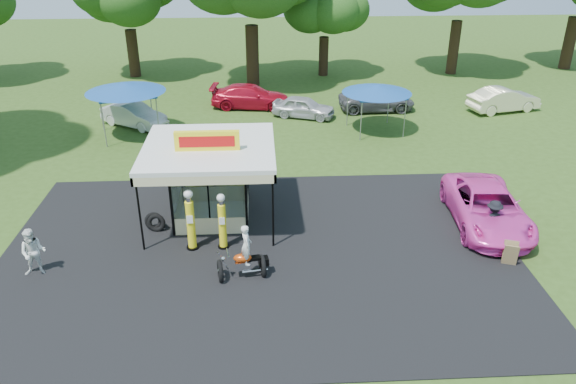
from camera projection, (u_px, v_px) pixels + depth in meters
name	position (u px, v px, depth m)	size (l,w,h in m)	color
ground	(260.00, 283.00, 20.17)	(120.00, 120.00, 0.00)	#2F4B17
asphalt_apron	(260.00, 252.00, 21.95)	(20.00, 14.00, 0.04)	black
gas_station_kiosk	(211.00, 181.00, 23.76)	(5.40, 5.40, 4.18)	white
gas_pump_left	(191.00, 221.00, 21.69)	(0.48, 0.48, 2.60)	black
gas_pump_right	(222.00, 223.00, 21.79)	(0.45, 0.45, 2.39)	black
motorcycle	(245.00, 257.00, 20.14)	(1.92, 1.14, 2.20)	black
spare_tires	(155.00, 222.00, 23.39)	(0.93, 0.58, 0.79)	black
a_frame_sign	(510.00, 254.00, 21.01)	(0.57, 0.63, 0.94)	#593819
kiosk_car	(216.00, 186.00, 26.31)	(1.13, 2.82, 0.96)	yellow
pink_sedan	(487.00, 207.00, 23.62)	(2.77, 6.01, 1.67)	#FF45C0
spectator_west	(33.00, 252.00, 20.26)	(0.91, 0.71, 1.87)	white
spectator_east_a	(493.00, 220.00, 22.52)	(1.12, 0.65, 1.74)	black
bg_car_a	(134.00, 115.00, 35.00)	(1.53, 4.39, 1.45)	silver
bg_car_b	(251.00, 96.00, 38.43)	(2.20, 5.41, 1.57)	#B80E24
bg_car_c	(304.00, 107.00, 36.59)	(1.63, 4.05, 1.38)	#B7B7BC
bg_car_d	(377.00, 100.00, 37.96)	(2.34, 5.08, 1.41)	#575659
bg_car_e	(504.00, 100.00, 37.70)	(1.69, 4.86, 1.60)	beige
tent_west	(125.00, 88.00, 32.56)	(4.62, 4.62, 3.23)	gray
tent_east	(377.00, 89.00, 33.33)	(4.16, 4.16, 2.91)	gray
oak_far_d	(325.00, 6.00, 44.37)	(7.29, 7.29, 8.68)	black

